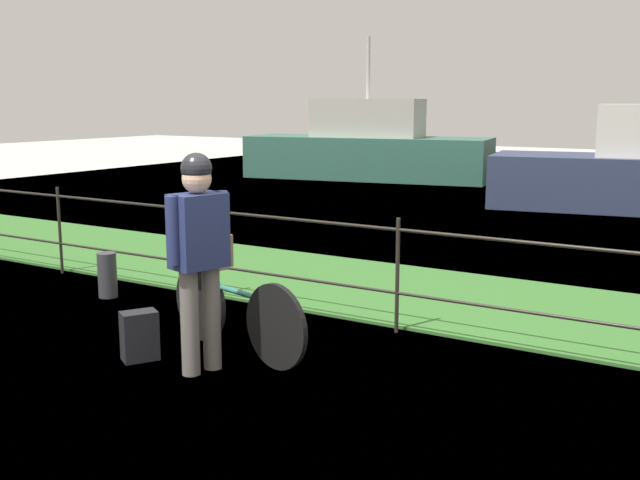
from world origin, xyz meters
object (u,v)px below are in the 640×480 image
wooden_crate (207,250)px  cyclist_person (199,244)px  mooring_bollard (107,275)px  terrier_dog (208,225)px  moored_boat_far (367,149)px  bicycle_main (235,311)px  backpack_on_paving (140,336)px

wooden_crate → cyclist_person: size_ratio=0.21×
wooden_crate → mooring_bollard: bearing=162.0°
terrier_dog → moored_boat_far: size_ratio=0.05×
bicycle_main → cyclist_person: size_ratio=0.98×
backpack_on_paving → mooring_bollard: (-1.74, 1.26, 0.04)m
moored_boat_far → terrier_dog: bearing=-66.8°
cyclist_person → moored_boat_far: bearing=113.7°
wooden_crate → backpack_on_paving: size_ratio=0.88×
bicycle_main → cyclist_person: 0.80m
terrier_dog → cyclist_person: 0.68m
backpack_on_paving → moored_boat_far: size_ratio=0.06×
terrier_dog → backpack_on_paving: (-0.21, -0.63, -0.83)m
wooden_crate → backpack_on_paving: bearing=-106.4°
terrier_dog → moored_boat_far: 14.21m
bicycle_main → terrier_dog: terrier_dog is taller
terrier_dog → wooden_crate: bearing=165.8°
cyclist_person → moored_boat_far: 14.88m
terrier_dog → backpack_on_paving: terrier_dog is taller
cyclist_person → backpack_on_paving: 1.00m
cyclist_person → mooring_bollard: bearing=152.9°
cyclist_person → backpack_on_paving: cyclist_person is taller
moored_boat_far → backpack_on_paving: bearing=-68.5°
terrier_dog → backpack_on_paving: size_ratio=0.81×
moored_boat_far → cyclist_person: bearing=-66.3°
terrier_dog → bicycle_main: bearing=-14.2°
bicycle_main → wooden_crate: bearing=165.8°
wooden_crate → mooring_bollard: (-1.93, 0.63, -0.58)m
terrier_dog → cyclist_person: cyclist_person is taller
mooring_bollard → moored_boat_far: (-3.65, 12.43, 0.54)m
wooden_crate → cyclist_person: (0.41, -0.57, 0.19)m
cyclist_person → mooring_bollard: cyclist_person is taller
mooring_bollard → moored_boat_far: moored_boat_far is taller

